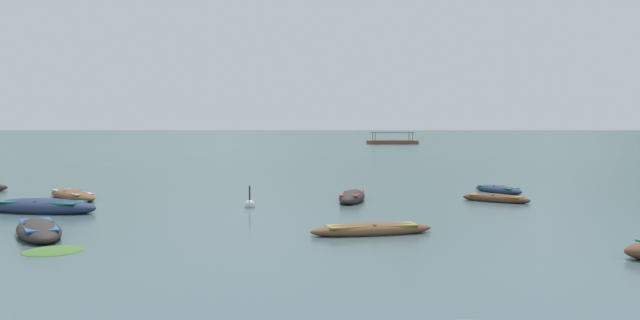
{
  "coord_description": "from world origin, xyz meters",
  "views": [
    {
      "loc": [
        2.13,
        -4.24,
        3.19
      ],
      "look_at": [
        2.84,
        52.94,
        0.47
      ],
      "focal_mm": 37.75,
      "sensor_mm": 36.0,
      "label": 1
    }
  ],
  "objects_px": {
    "ferry_0": "(392,142)",
    "rowboat_2": "(372,230)",
    "rowboat_3": "(496,199)",
    "rowboat_11": "(498,190)",
    "rowboat_1": "(39,230)",
    "rowboat_7": "(72,195)",
    "rowboat_5": "(42,207)",
    "rowboat_0": "(352,197)",
    "mooring_buoy": "(250,205)"
  },
  "relations": [
    {
      "from": "rowboat_0",
      "to": "rowboat_7",
      "type": "xyz_separation_m",
      "value": [
        -12.56,
        1.21,
        -0.03
      ]
    },
    {
      "from": "rowboat_3",
      "to": "ferry_0",
      "type": "height_order",
      "value": "ferry_0"
    },
    {
      "from": "rowboat_0",
      "to": "mooring_buoy",
      "type": "xyz_separation_m",
      "value": [
        -4.25,
        -2.21,
        -0.09
      ]
    },
    {
      "from": "rowboat_11",
      "to": "ferry_0",
      "type": "height_order",
      "value": "ferry_0"
    },
    {
      "from": "rowboat_0",
      "to": "rowboat_1",
      "type": "relative_size",
      "value": 0.9
    },
    {
      "from": "rowboat_1",
      "to": "rowboat_11",
      "type": "bearing_deg",
      "value": 37.4
    },
    {
      "from": "rowboat_7",
      "to": "rowboat_11",
      "type": "xyz_separation_m",
      "value": [
        20.04,
        2.73,
        -0.02
      ]
    },
    {
      "from": "rowboat_0",
      "to": "mooring_buoy",
      "type": "distance_m",
      "value": 4.8
    },
    {
      "from": "rowboat_2",
      "to": "rowboat_7",
      "type": "xyz_separation_m",
      "value": [
        -12.6,
        10.29,
        0.02
      ]
    },
    {
      "from": "rowboat_0",
      "to": "rowboat_1",
      "type": "xyz_separation_m",
      "value": [
        -9.83,
        -9.29,
        -0.01
      ]
    },
    {
      "from": "rowboat_2",
      "to": "rowboat_11",
      "type": "bearing_deg",
      "value": 60.25
    },
    {
      "from": "rowboat_0",
      "to": "rowboat_7",
      "type": "relative_size",
      "value": 0.91
    },
    {
      "from": "rowboat_1",
      "to": "rowboat_5",
      "type": "distance_m",
      "value": 5.94
    },
    {
      "from": "rowboat_2",
      "to": "rowboat_5",
      "type": "height_order",
      "value": "rowboat_5"
    },
    {
      "from": "rowboat_7",
      "to": "rowboat_11",
      "type": "height_order",
      "value": "rowboat_7"
    },
    {
      "from": "rowboat_11",
      "to": "mooring_buoy",
      "type": "height_order",
      "value": "mooring_buoy"
    },
    {
      "from": "rowboat_0",
      "to": "rowboat_5",
      "type": "xyz_separation_m",
      "value": [
        -11.94,
        -3.73,
        0.02
      ]
    },
    {
      "from": "rowboat_1",
      "to": "mooring_buoy",
      "type": "relative_size",
      "value": 4.17
    },
    {
      "from": "rowboat_11",
      "to": "rowboat_5",
      "type": "bearing_deg",
      "value": -158.42
    },
    {
      "from": "rowboat_5",
      "to": "rowboat_2",
      "type": "bearing_deg",
      "value": -24.06
    },
    {
      "from": "rowboat_1",
      "to": "ferry_0",
      "type": "height_order",
      "value": "ferry_0"
    },
    {
      "from": "rowboat_7",
      "to": "rowboat_1",
      "type": "bearing_deg",
      "value": -75.43
    },
    {
      "from": "rowboat_0",
      "to": "rowboat_2",
      "type": "distance_m",
      "value": 9.08
    },
    {
      "from": "ferry_0",
      "to": "rowboat_1",
      "type": "bearing_deg",
      "value": -101.99
    },
    {
      "from": "rowboat_0",
      "to": "rowboat_1",
      "type": "distance_m",
      "value": 13.53
    },
    {
      "from": "ferry_0",
      "to": "rowboat_2",
      "type": "bearing_deg",
      "value": -97.16
    },
    {
      "from": "rowboat_2",
      "to": "rowboat_11",
      "type": "height_order",
      "value": "rowboat_11"
    },
    {
      "from": "rowboat_5",
      "to": "rowboat_11",
      "type": "xyz_separation_m",
      "value": [
        19.42,
        7.68,
        -0.07
      ]
    },
    {
      "from": "rowboat_5",
      "to": "mooring_buoy",
      "type": "distance_m",
      "value": 7.83
    },
    {
      "from": "rowboat_2",
      "to": "rowboat_11",
      "type": "relative_size",
      "value": 1.21
    },
    {
      "from": "rowboat_3",
      "to": "rowboat_0",
      "type": "bearing_deg",
      "value": 177.89
    },
    {
      "from": "rowboat_0",
      "to": "rowboat_3",
      "type": "height_order",
      "value": "rowboat_0"
    },
    {
      "from": "rowboat_5",
      "to": "mooring_buoy",
      "type": "xyz_separation_m",
      "value": [
        7.68,
        1.52,
        -0.11
      ]
    },
    {
      "from": "rowboat_2",
      "to": "rowboat_5",
      "type": "xyz_separation_m",
      "value": [
        -11.98,
        5.35,
        0.07
      ]
    },
    {
      "from": "ferry_0",
      "to": "mooring_buoy",
      "type": "height_order",
      "value": "ferry_0"
    },
    {
      "from": "rowboat_11",
      "to": "ferry_0",
      "type": "relative_size",
      "value": 0.32
    },
    {
      "from": "rowboat_0",
      "to": "rowboat_2",
      "type": "bearing_deg",
      "value": -89.74
    },
    {
      "from": "rowboat_5",
      "to": "rowboat_3",
      "type": "bearing_deg",
      "value": 10.93
    },
    {
      "from": "rowboat_2",
      "to": "rowboat_0",
      "type": "bearing_deg",
      "value": 90.26
    },
    {
      "from": "rowboat_5",
      "to": "mooring_buoy",
      "type": "relative_size",
      "value": 4.61
    },
    {
      "from": "rowboat_3",
      "to": "rowboat_5",
      "type": "xyz_separation_m",
      "value": [
        -18.15,
        -3.5,
        0.07
      ]
    },
    {
      "from": "rowboat_3",
      "to": "mooring_buoy",
      "type": "relative_size",
      "value": 2.94
    },
    {
      "from": "rowboat_5",
      "to": "rowboat_1",
      "type": "bearing_deg",
      "value": -69.23
    },
    {
      "from": "rowboat_3",
      "to": "ferry_0",
      "type": "bearing_deg",
      "value": 85.59
    },
    {
      "from": "rowboat_0",
      "to": "rowboat_5",
      "type": "height_order",
      "value": "rowboat_5"
    },
    {
      "from": "rowboat_1",
      "to": "rowboat_5",
      "type": "bearing_deg",
      "value": 110.77
    },
    {
      "from": "rowboat_1",
      "to": "rowboat_7",
      "type": "height_order",
      "value": "rowboat_1"
    },
    {
      "from": "rowboat_7",
      "to": "rowboat_0",
      "type": "bearing_deg",
      "value": -5.51
    },
    {
      "from": "rowboat_3",
      "to": "rowboat_5",
      "type": "bearing_deg",
      "value": -169.07
    },
    {
      "from": "rowboat_3",
      "to": "rowboat_5",
      "type": "height_order",
      "value": "rowboat_5"
    }
  ]
}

